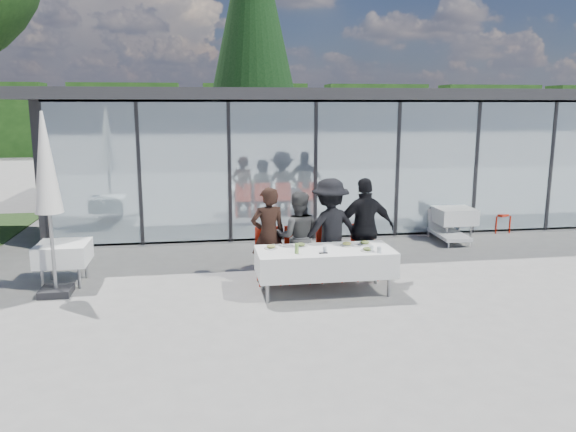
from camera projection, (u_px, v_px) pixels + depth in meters
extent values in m
plane|color=gray|center=(302.00, 301.00, 8.99)|extent=(90.00, 90.00, 0.00)
cube|color=gray|center=(320.00, 207.00, 17.03)|extent=(14.00, 8.00, 0.10)
cube|color=black|center=(298.00, 146.00, 20.51)|extent=(14.00, 0.20, 3.20)
cube|color=black|center=(79.00, 159.00, 15.69)|extent=(0.20, 8.00, 3.20)
cube|color=black|center=(533.00, 153.00, 17.78)|extent=(0.20, 8.00, 3.20)
cube|color=silver|center=(357.00, 171.00, 12.89)|extent=(13.60, 0.06, 3.10)
cube|color=#2D2D30|center=(324.00, 97.00, 16.01)|extent=(14.80, 8.80, 0.24)
cube|color=#262628|center=(45.00, 177.00, 11.85)|extent=(0.08, 0.10, 3.10)
cube|color=#262628|center=(140.00, 175.00, 12.15)|extent=(0.08, 0.10, 3.10)
cube|color=#262628|center=(229.00, 173.00, 12.44)|extent=(0.08, 0.10, 3.10)
cube|color=#262628|center=(315.00, 172.00, 12.74)|extent=(0.08, 0.10, 3.10)
cube|color=#262628|center=(397.00, 170.00, 13.03)|extent=(0.08, 0.10, 3.10)
cube|color=#262628|center=(475.00, 169.00, 13.33)|extent=(0.08, 0.10, 3.10)
cube|color=#262628|center=(550.00, 167.00, 13.62)|extent=(0.08, 0.10, 3.10)
cube|color=red|center=(241.00, 205.00, 15.12)|extent=(0.45, 0.45, 0.90)
cube|color=red|center=(293.00, 200.00, 15.84)|extent=(0.45, 0.45, 0.90)
cube|color=red|center=(383.00, 201.00, 15.73)|extent=(0.45, 0.45, 0.90)
cube|color=red|center=(440.00, 195.00, 16.71)|extent=(0.45, 0.45, 0.90)
cube|color=#163611|center=(126.00, 119.00, 34.78)|extent=(6.50, 2.00, 4.40)
cube|color=#163611|center=(255.00, 119.00, 36.00)|extent=(6.50, 2.00, 4.40)
cube|color=#163611|center=(375.00, 118.00, 37.21)|extent=(6.50, 2.00, 4.40)
cube|color=#163611|center=(487.00, 118.00, 38.42)|extent=(6.50, 2.00, 4.40)
cube|color=white|center=(325.00, 262.00, 9.29)|extent=(2.26, 0.96, 0.42)
cylinder|color=gray|center=(268.00, 282.00, 8.84)|extent=(0.06, 0.06, 0.71)
cylinder|color=gray|center=(389.00, 276.00, 9.14)|extent=(0.06, 0.06, 0.71)
cylinder|color=gray|center=(263.00, 269.00, 9.51)|extent=(0.06, 0.06, 0.71)
cylinder|color=gray|center=(376.00, 264.00, 9.82)|extent=(0.06, 0.06, 0.71)
imported|color=black|center=(268.00, 235.00, 9.80)|extent=(0.70, 0.70, 1.70)
cube|color=red|center=(269.00, 258.00, 9.82)|extent=(0.44, 0.44, 0.05)
cube|color=red|center=(267.00, 242.00, 9.96)|extent=(0.44, 0.04, 0.55)
cylinder|color=red|center=(260.00, 275.00, 9.66)|extent=(0.04, 0.04, 0.43)
cylinder|color=red|center=(281.00, 274.00, 9.72)|extent=(0.04, 0.04, 0.43)
cylinder|color=red|center=(258.00, 269.00, 10.01)|extent=(0.04, 0.04, 0.43)
cylinder|color=red|center=(278.00, 268.00, 10.06)|extent=(0.04, 0.04, 0.43)
imported|color=#454545|center=(298.00, 237.00, 9.89)|extent=(0.90, 0.90, 1.61)
cube|color=red|center=(298.00, 257.00, 9.90)|extent=(0.44, 0.44, 0.05)
cube|color=red|center=(296.00, 241.00, 10.04)|extent=(0.44, 0.04, 0.55)
cylinder|color=red|center=(290.00, 273.00, 9.74)|extent=(0.04, 0.04, 0.43)
cylinder|color=red|center=(310.00, 272.00, 9.80)|extent=(0.04, 0.04, 0.43)
cylinder|color=red|center=(287.00, 268.00, 10.09)|extent=(0.04, 0.04, 0.43)
cylinder|color=red|center=(306.00, 267.00, 10.14)|extent=(0.04, 0.04, 0.43)
imported|color=black|center=(330.00, 230.00, 9.96)|extent=(1.47, 1.47, 1.83)
cube|color=red|center=(330.00, 256.00, 9.98)|extent=(0.44, 0.44, 0.05)
cube|color=red|center=(328.00, 240.00, 10.13)|extent=(0.44, 0.04, 0.55)
cylinder|color=red|center=(322.00, 272.00, 9.83)|extent=(0.04, 0.04, 0.43)
cylinder|color=red|center=(342.00, 271.00, 9.88)|extent=(0.04, 0.04, 0.43)
cylinder|color=red|center=(318.00, 266.00, 10.18)|extent=(0.04, 0.04, 0.43)
cylinder|color=red|center=(337.00, 265.00, 10.23)|extent=(0.04, 0.04, 0.43)
imported|color=black|center=(365.00, 228.00, 10.06)|extent=(1.10, 1.10, 1.83)
cube|color=red|center=(365.00, 254.00, 10.08)|extent=(0.44, 0.44, 0.05)
cube|color=red|center=(363.00, 238.00, 10.23)|extent=(0.44, 0.04, 0.55)
cylinder|color=red|center=(358.00, 270.00, 9.93)|extent=(0.04, 0.04, 0.43)
cylinder|color=red|center=(378.00, 269.00, 9.98)|extent=(0.04, 0.04, 0.43)
cylinder|color=red|center=(353.00, 265.00, 10.28)|extent=(0.04, 0.04, 0.43)
cylinder|color=red|center=(372.00, 264.00, 10.33)|extent=(0.04, 0.04, 0.43)
cylinder|color=silver|center=(271.00, 248.00, 9.29)|extent=(0.23, 0.23, 0.01)
ellipsoid|color=#D3B054|center=(271.00, 246.00, 9.28)|extent=(0.15, 0.15, 0.05)
cylinder|color=silver|center=(301.00, 246.00, 9.41)|extent=(0.23, 0.23, 0.01)
ellipsoid|color=#315A21|center=(301.00, 244.00, 9.41)|extent=(0.15, 0.15, 0.05)
cylinder|color=silver|center=(347.00, 245.00, 9.49)|extent=(0.23, 0.23, 0.01)
ellipsoid|color=#D3B054|center=(347.00, 243.00, 9.48)|extent=(0.15, 0.15, 0.05)
cylinder|color=silver|center=(365.00, 244.00, 9.56)|extent=(0.23, 0.23, 0.01)
ellipsoid|color=#315A21|center=(365.00, 242.00, 9.55)|extent=(0.15, 0.15, 0.05)
cylinder|color=silver|center=(367.00, 251.00, 9.14)|extent=(0.23, 0.23, 0.01)
ellipsoid|color=#315A21|center=(367.00, 249.00, 9.13)|extent=(0.15, 0.15, 0.05)
cylinder|color=#77A545|center=(297.00, 249.00, 8.97)|extent=(0.06, 0.06, 0.16)
cylinder|color=silver|center=(325.00, 249.00, 9.06)|extent=(0.07, 0.07, 0.10)
cylinder|color=silver|center=(371.00, 248.00, 9.11)|extent=(0.07, 0.07, 0.10)
cylinder|color=silver|center=(379.00, 250.00, 9.02)|extent=(0.07, 0.07, 0.10)
cube|color=black|center=(323.00, 253.00, 8.99)|extent=(0.14, 0.03, 0.01)
cube|color=white|center=(63.00, 253.00, 9.74)|extent=(0.86, 0.86, 0.36)
cylinder|color=gray|center=(41.00, 270.00, 9.44)|extent=(0.05, 0.05, 0.72)
cylinder|color=gray|center=(79.00, 268.00, 9.53)|extent=(0.05, 0.05, 0.72)
cylinder|color=gray|center=(51.00, 260.00, 10.02)|extent=(0.05, 0.05, 0.72)
cylinder|color=gray|center=(85.00, 259.00, 10.11)|extent=(0.05, 0.05, 0.72)
cube|color=white|center=(454.00, 215.00, 13.07)|extent=(0.86, 0.86, 0.36)
cylinder|color=gray|center=(447.00, 227.00, 12.77)|extent=(0.05, 0.05, 0.72)
cylinder|color=gray|center=(471.00, 226.00, 12.87)|extent=(0.05, 0.05, 0.72)
cylinder|color=gray|center=(436.00, 222.00, 13.36)|extent=(0.05, 0.05, 0.72)
cylinder|color=gray|center=(460.00, 221.00, 13.45)|extent=(0.05, 0.05, 0.72)
cube|color=red|center=(500.00, 214.00, 13.81)|extent=(0.59, 0.59, 0.05)
cube|color=red|center=(494.00, 203.00, 13.92)|extent=(0.41, 0.23, 0.55)
cylinder|color=red|center=(496.00, 225.00, 13.66)|extent=(0.04, 0.04, 0.43)
cylinder|color=red|center=(510.00, 225.00, 13.71)|extent=(0.04, 0.04, 0.43)
cylinder|color=red|center=(489.00, 222.00, 14.01)|extent=(0.04, 0.04, 0.43)
cylinder|color=red|center=(502.00, 222.00, 14.06)|extent=(0.04, 0.04, 0.43)
cube|color=red|center=(476.00, 213.00, 13.90)|extent=(0.55, 0.55, 0.05)
cube|color=red|center=(482.00, 205.00, 13.68)|extent=(0.43, 0.17, 0.55)
cylinder|color=red|center=(472.00, 224.00, 13.75)|extent=(0.04, 0.04, 0.43)
cylinder|color=red|center=(486.00, 224.00, 13.80)|extent=(0.04, 0.04, 0.43)
cylinder|color=red|center=(465.00, 221.00, 14.09)|extent=(0.04, 0.04, 0.43)
cylinder|color=red|center=(478.00, 221.00, 14.15)|extent=(0.04, 0.04, 0.43)
cube|color=black|center=(56.00, 291.00, 9.28)|extent=(0.50, 0.50, 0.12)
cylinder|color=gray|center=(50.00, 215.00, 9.03)|extent=(0.06, 0.06, 2.70)
cone|color=white|center=(45.00, 163.00, 8.86)|extent=(0.44, 0.44, 1.62)
cube|color=silver|center=(449.00, 234.00, 12.86)|extent=(0.66, 1.33, 0.08)
cube|color=silver|center=(440.00, 218.00, 13.34)|extent=(0.61, 0.29, 0.54)
cylinder|color=silver|center=(448.00, 245.00, 12.31)|extent=(0.04, 0.04, 0.14)
cylinder|color=silver|center=(470.00, 244.00, 12.39)|extent=(0.04, 0.04, 0.14)
cylinder|color=silver|center=(429.00, 234.00, 13.38)|extent=(0.04, 0.04, 0.14)
cylinder|color=silver|center=(448.00, 233.00, 13.45)|extent=(0.04, 0.04, 0.14)
cylinder|color=#382316|center=(254.00, 160.00, 21.47)|extent=(0.44, 0.44, 2.00)
cone|color=black|center=(253.00, 24.00, 20.49)|extent=(4.00, 4.00, 9.00)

